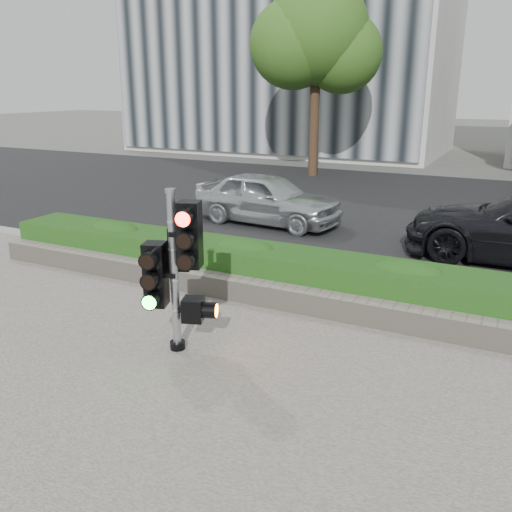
# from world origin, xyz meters

# --- Properties ---
(ground) EXTENTS (120.00, 120.00, 0.00)m
(ground) POSITION_xyz_m (0.00, 0.00, 0.00)
(ground) COLOR #51514C
(ground) RESTS_ON ground
(sidewalk) EXTENTS (16.00, 11.00, 0.03)m
(sidewalk) POSITION_xyz_m (0.00, -2.50, 0.01)
(sidewalk) COLOR #9E9389
(sidewalk) RESTS_ON ground
(road) EXTENTS (60.00, 13.00, 0.02)m
(road) POSITION_xyz_m (0.00, 10.00, 0.01)
(road) COLOR black
(road) RESTS_ON ground
(curb) EXTENTS (60.00, 0.25, 0.12)m
(curb) POSITION_xyz_m (0.00, 3.15, 0.06)
(curb) COLOR gray
(curb) RESTS_ON ground
(stone_wall) EXTENTS (12.00, 0.32, 0.34)m
(stone_wall) POSITION_xyz_m (0.00, 1.90, 0.20)
(stone_wall) COLOR gray
(stone_wall) RESTS_ON sidewalk
(hedge) EXTENTS (12.00, 1.00, 0.68)m
(hedge) POSITION_xyz_m (0.00, 2.55, 0.37)
(hedge) COLOR #317A25
(hedge) RESTS_ON sidewalk
(building_left) EXTENTS (16.00, 9.00, 15.00)m
(building_left) POSITION_xyz_m (-9.00, 23.00, 7.50)
(building_left) COLOR #B7B7B2
(building_left) RESTS_ON ground
(tree_left) EXTENTS (4.61, 4.03, 7.34)m
(tree_left) POSITION_xyz_m (-4.52, 14.56, 5.04)
(tree_left) COLOR black
(tree_left) RESTS_ON ground
(traffic_signal) EXTENTS (0.76, 0.66, 2.09)m
(traffic_signal) POSITION_xyz_m (-0.84, 0.06, 1.18)
(traffic_signal) COLOR black
(traffic_signal) RESTS_ON sidewalk
(car_silver) EXTENTS (3.84, 1.82, 1.27)m
(car_silver) POSITION_xyz_m (-2.74, 6.69, 0.65)
(car_silver) COLOR silver
(car_silver) RESTS_ON road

